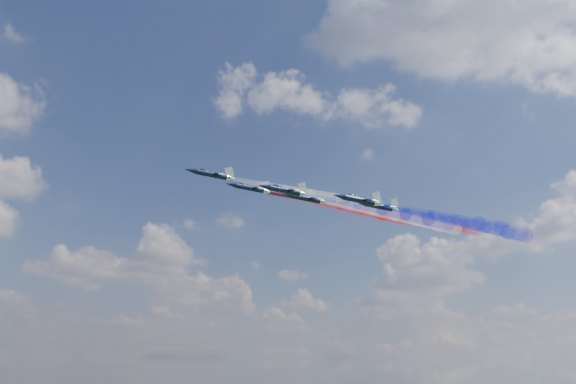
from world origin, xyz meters
TOP-DOWN VIEW (x-y plane):
  - jet_lead at (-16.22, -0.46)m, footprint 13.72×12.11m
  - trail_lead at (8.13, -5.05)m, footprint 39.26×12.05m
  - jet_inner_left at (-5.35, -13.47)m, footprint 13.72×12.11m
  - trail_inner_left at (19.00, -18.06)m, footprint 39.26×12.05m
  - jet_inner_right at (-2.15, 5.56)m, footprint 13.72×12.11m
  - trail_inner_right at (22.19, 0.97)m, footprint 39.26×12.05m
  - jet_outer_left at (4.50, -26.47)m, footprint 13.72×12.11m
  - trail_outer_left at (28.84, -31.06)m, footprint 39.26×12.05m
  - jet_center_third at (6.78, -5.28)m, footprint 13.72×12.11m
  - trail_center_third at (31.13, -9.87)m, footprint 39.26×12.05m
  - jet_outer_right at (12.63, 13.22)m, footprint 13.72×12.11m
  - trail_outer_right at (36.97, 8.63)m, footprint 39.26×12.05m
  - jet_rear_left at (16.81, -19.23)m, footprint 13.72×12.11m
  - trail_rear_left at (41.16, -23.82)m, footprint 39.26×12.05m
  - jet_rear_right at (21.30, -0.55)m, footprint 13.72×12.11m
  - trail_rear_right at (45.64, -5.14)m, footprint 39.26×12.05m

SIDE VIEW (x-z plane):
  - trail_outer_left at x=28.84m, z-range 135.48..143.49m
  - trail_rear_left at x=41.16m, z-range 137.07..145.09m
  - jet_outer_left at x=4.50m, z-range 138.28..144.72m
  - trail_inner_left at x=19.00m, z-range 138.72..146.73m
  - jet_rear_left at x=16.81m, z-range 139.87..146.31m
  - trail_center_third at x=31.13m, z-range 140.12..148.14m
  - jet_inner_left at x=-5.35m, z-range 141.52..147.96m
  - trail_rear_right at x=45.64m, z-range 141.98..150.00m
  - jet_center_third at x=6.78m, z-range 142.93..149.37m
  - trail_lead at x=8.13m, z-range 143.45..151.46m
  - trail_inner_right at x=22.19m, z-range 143.55..151.57m
  - jet_rear_right at x=21.30m, z-range 144.78..151.22m
  - jet_lead at x=-16.22m, z-range 146.25..152.69m
  - trail_outer_right at x=36.97m, z-range 145.56..153.58m
  - jet_inner_right at x=-2.15m, z-range 146.35..152.79m
  - jet_outer_right at x=12.63m, z-range 148.37..154.81m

